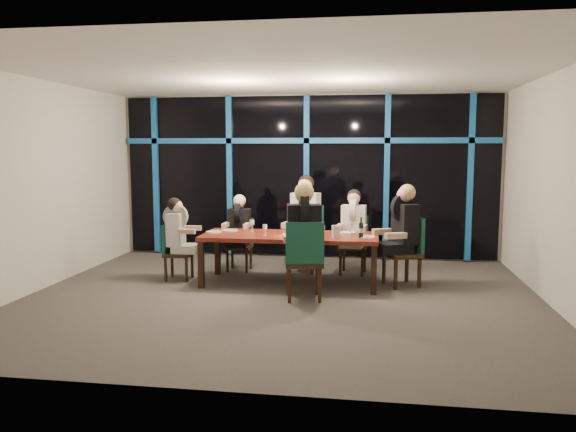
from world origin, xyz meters
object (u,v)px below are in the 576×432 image
Objects in this scene: chair_end_left at (174,249)px; diner_near_mid at (304,224)px; wine_bottle at (361,230)px; water_pitcher at (335,232)px; chair_far_mid at (307,234)px; chair_end_right at (407,247)px; diner_far_right at (353,219)px; diner_end_right at (403,220)px; chair_far_left at (240,241)px; chair_near_mid at (304,256)px; diner_end_left at (178,226)px; diner_far_left at (239,221)px; dining_table at (290,239)px; diner_far_mid at (305,209)px; chair_far_right at (354,241)px.

diner_near_mid is at bearing -113.83° from chair_end_left.
wine_bottle is 0.37m from water_pitcher.
chair_far_mid is 1.81m from chair_end_right.
chair_far_mid is 1.19× the size of diner_far_right.
diner_end_right is at bearing -90.00° from chair_end_right.
water_pitcher is at bearing -33.17° from chair_far_left.
diner_end_left reaches higher than chair_near_mid.
chair_far_left is 0.35m from diner_far_left.
diner_end_right is at bearing -18.29° from chair_far_mid.
dining_table is at bearing -38.83° from diner_far_left.
dining_table is 2.99× the size of chair_end_left.
water_pitcher is at bearing -18.72° from dining_table.
chair_near_mid is 1.06m from wine_bottle.
dining_table is 1.24m from diner_far_right.
wine_bottle is at bearing -37.16° from diner_far_mid.
chair_far_right is 2.87m from chair_end_left.
diner_far_right reaches higher than wine_bottle.
chair_far_mid is 1.06× the size of chair_end_right.
chair_near_mid is 0.80m from water_pitcher.
diner_end_left is at bearing -142.00° from diner_far_mid.
diner_end_left is at bearing 176.30° from wine_bottle.
chair_end_left is at bearing -142.78° from diner_far_mid.
chair_near_mid is at bearing -115.73° from chair_end_left.
chair_end_right is (3.54, 0.15, 0.09)m from chair_end_left.
chair_near_mid reaches higher than chair_end_left.
chair_far_mid is 0.80m from chair_far_right.
diner_far_mid is at bearing -67.47° from chair_end_left.
diner_end_right is (2.61, -0.74, 0.50)m from chair_far_left.
water_pitcher is at bearing -98.15° from chair_end_left.
chair_far_mid reaches higher than chair_far_right.
chair_end_left is (-1.81, 0.01, -0.20)m from dining_table.
diner_far_mid is at bearing -142.13° from diner_end_right.
diner_end_left is 3.39m from diner_end_right.
wine_bottle is (0.14, -0.99, -0.03)m from diner_far_right.
diner_end_right reaches higher than diner_end_left.
diner_near_mid is (-0.02, 0.09, 0.42)m from chair_near_mid.
chair_far_mid is 5.97× the size of water_pitcher.
dining_table is at bearing 170.72° from wine_bottle.
chair_end_left is at bearing -157.24° from diner_far_right.
dining_table is 3.02× the size of chair_far_left.
diner_far_mid reaches higher than chair_far_mid.
chair_far_right is (1.88, 0.04, 0.04)m from chair_far_left.
diner_far_left reaches higher than chair_far_mid.
chair_far_right is 1.11× the size of diner_far_left.
chair_end_left is 0.81× the size of chair_near_mid.
diner_far_left is (-1.88, -0.11, 0.31)m from chair_far_right.
chair_far_left is 2.76m from diner_end_right.
diner_far_left is 2.23m from wine_bottle.
diner_end_left is 4.67× the size of water_pitcher.
chair_end_left is at bearing 154.69° from water_pitcher.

